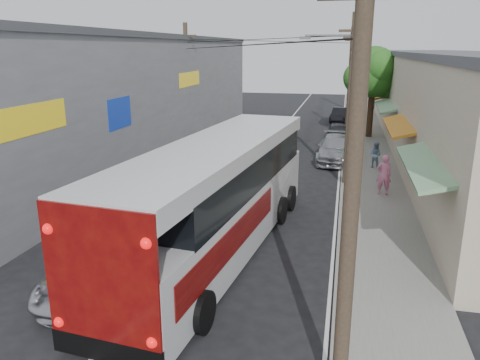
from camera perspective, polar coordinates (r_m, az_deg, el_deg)
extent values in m
plane|color=black|center=(12.56, -13.37, -15.62)|extent=(120.00, 120.00, 0.00)
cube|color=slate|center=(30.25, 15.24, 3.04)|extent=(3.00, 80.00, 0.12)
cube|color=#B3AA8E|center=(32.28, 23.57, 8.37)|extent=(6.00, 40.00, 6.00)
cube|color=#4C4C51|center=(32.10, 24.19, 13.84)|extent=(6.20, 40.00, 0.30)
cube|color=#197328|center=(16.16, 21.94, 1.93)|extent=(1.39, 6.00, 0.46)
cube|color=#BE4A16|center=(23.95, 19.11, 6.40)|extent=(1.39, 6.00, 0.46)
cube|color=#197328|center=(31.85, 17.66, 8.67)|extent=(1.39, 6.00, 0.46)
cube|color=#BE4A16|center=(39.78, 16.78, 10.03)|extent=(1.39, 6.00, 0.46)
cube|color=#197328|center=(47.74, 16.19, 10.93)|extent=(1.39, 6.00, 0.46)
cube|color=gray|center=(30.81, -13.59, 9.87)|extent=(7.00, 36.00, 7.00)
cube|color=#4C4C51|center=(30.68, -14.03, 16.57)|extent=(7.20, 36.00, 0.30)
cube|color=yellow|center=(17.02, -23.90, 6.84)|extent=(0.12, 3.50, 1.00)
cube|color=#1433A5|center=(22.16, -14.58, 7.90)|extent=(0.12, 2.20, 1.40)
cube|color=yellow|center=(31.26, -6.25, 12.13)|extent=(0.12, 4.00, 0.90)
cylinder|color=#473828|center=(7.93, 13.41, -2.72)|extent=(0.28, 0.28, 8.00)
cylinder|color=#473828|center=(22.67, 13.27, 9.17)|extent=(0.28, 0.28, 8.00)
cube|color=#473828|center=(22.54, 13.80, 17.27)|extent=(1.40, 0.12, 0.12)
cylinder|color=#473828|center=(37.61, 13.23, 11.66)|extent=(0.28, 0.28, 8.00)
cube|color=#473828|center=(37.54, 13.55, 16.53)|extent=(1.40, 0.12, 0.12)
cylinder|color=#473828|center=(52.59, 13.22, 12.73)|extent=(0.28, 0.28, 8.00)
cube|color=#473828|center=(52.54, 13.45, 16.21)|extent=(1.40, 0.12, 0.12)
cylinder|color=#473828|center=(31.35, -6.48, 11.22)|extent=(0.28, 0.28, 8.00)
cube|color=#473828|center=(31.26, -6.67, 17.07)|extent=(1.40, 0.12, 0.12)
cylinder|color=#59595E|center=(22.56, 10.85, 16.92)|extent=(2.20, 0.10, 0.10)
cube|color=#59595E|center=(22.63, 7.93, 16.79)|extent=(0.50, 0.18, 0.12)
cylinder|color=#3F2B19|center=(35.86, 15.61, 8.10)|extent=(0.44, 0.44, 4.00)
sphere|color=#175216|center=(35.62, 15.95, 12.56)|extent=(3.60, 3.60, 3.60)
sphere|color=#175216|center=(36.31, 17.44, 11.54)|extent=(2.60, 2.60, 2.60)
sphere|color=#175216|center=(35.20, 14.44, 11.98)|extent=(2.40, 2.40, 2.40)
sphere|color=#175216|center=(34.62, 16.76, 13.09)|extent=(2.20, 2.20, 2.20)
sphere|color=#175216|center=(36.49, 15.43, 12.98)|extent=(2.00, 2.00, 2.00)
cube|color=silver|center=(15.18, -2.68, -4.48)|extent=(3.94, 12.73, 1.98)
cube|color=black|center=(15.21, -2.03, 1.33)|extent=(3.73, 10.65, 1.04)
cube|color=silver|center=(14.56, -2.79, 3.63)|extent=(3.94, 12.73, 0.52)
cube|color=maroon|center=(9.75, -16.65, -11.55)|extent=(2.58, 0.36, 3.03)
cube|color=black|center=(10.58, -15.92, -19.37)|extent=(2.60, 0.38, 0.52)
sphere|color=red|center=(10.90, -21.15, -15.81)|extent=(0.23, 0.23, 0.23)
sphere|color=red|center=(9.78, -10.65, -18.86)|extent=(0.23, 0.23, 0.23)
sphere|color=red|center=(10.00, -22.33, -5.52)|extent=(0.23, 0.23, 0.23)
sphere|color=red|center=(8.78, -11.34, -7.56)|extent=(0.23, 0.23, 0.23)
cylinder|color=black|center=(12.52, -15.99, -13.18)|extent=(0.42, 1.07, 1.04)
cylinder|color=black|center=(11.37, -4.66, -15.74)|extent=(0.42, 1.07, 1.04)
cylinder|color=black|center=(18.60, -2.86, -2.82)|extent=(0.42, 1.07, 1.04)
cylinder|color=black|center=(17.85, 4.96, -3.68)|extent=(0.42, 1.07, 1.04)
cylinder|color=black|center=(19.99, -1.21, -1.47)|extent=(0.42, 1.07, 1.04)
cylinder|color=black|center=(19.29, 6.09, -2.21)|extent=(0.42, 1.07, 1.04)
imported|color=#B6B6BD|center=(13.64, -17.08, -10.24)|extent=(2.57, 4.73, 1.26)
imported|color=gray|center=(28.12, 11.61, 3.75)|extent=(2.15, 5.12, 1.48)
imported|color=#232328|center=(33.65, 11.86, 5.59)|extent=(1.68, 4.03, 1.36)
imported|color=black|center=(43.15, 12.15, 7.73)|extent=(1.87, 4.09, 1.30)
imported|color=pink|center=(21.74, 17.14, 0.63)|extent=(0.68, 0.47, 1.81)
imported|color=#85A3C2|center=(26.63, 16.17, 3.00)|extent=(0.88, 0.81, 1.44)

